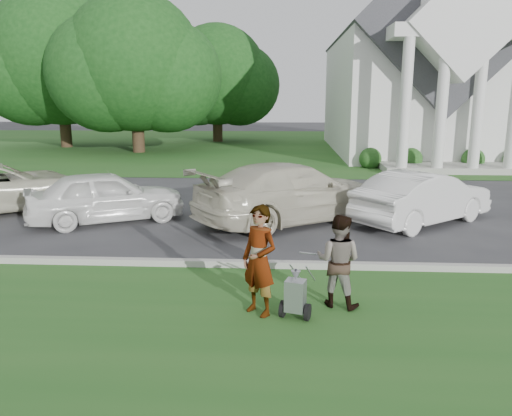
# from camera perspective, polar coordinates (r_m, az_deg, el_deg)

# --- Properties ---
(ground) EXTENTS (120.00, 120.00, 0.00)m
(ground) POSITION_cam_1_polar(r_m,az_deg,el_deg) (9.97, -3.97, -7.81)
(ground) COLOR #333335
(ground) RESTS_ON ground
(grass_strip) EXTENTS (80.00, 7.00, 0.01)m
(grass_strip) POSITION_cam_1_polar(r_m,az_deg,el_deg) (7.26, -6.99, -16.04)
(grass_strip) COLOR #23561D
(grass_strip) RESTS_ON ground
(church_lawn) EXTENTS (80.00, 30.00, 0.01)m
(church_lawn) POSITION_cam_1_polar(r_m,az_deg,el_deg) (36.45, 1.30, 7.17)
(church_lawn) COLOR #23561D
(church_lawn) RESTS_ON ground
(curb) EXTENTS (80.00, 0.18, 0.15)m
(curb) POSITION_cam_1_polar(r_m,az_deg,el_deg) (10.46, -3.60, -6.38)
(curb) COLOR #9E9E93
(curb) RESTS_ON ground
(church) EXTENTS (9.19, 19.00, 24.10)m
(church) POSITION_cam_1_polar(r_m,az_deg,el_deg) (33.39, 17.41, 16.32)
(church) COLOR white
(church) RESTS_ON ground
(tree_left) EXTENTS (10.63, 8.40, 9.71)m
(tree_left) POSITION_cam_1_polar(r_m,az_deg,el_deg) (32.62, -13.70, 15.17)
(tree_left) COLOR #332316
(tree_left) RESTS_ON ground
(tree_far) EXTENTS (11.64, 9.20, 10.73)m
(tree_far) POSITION_cam_1_polar(r_m,az_deg,el_deg) (37.54, -21.51, 15.18)
(tree_far) COLOR #332316
(tree_far) RESTS_ON ground
(tree_back) EXTENTS (9.61, 7.60, 8.89)m
(tree_back) POSITION_cam_1_polar(r_m,az_deg,el_deg) (39.62, -4.51, 14.41)
(tree_back) COLOR #332316
(tree_back) RESTS_ON ground
(striping_cart) EXTENTS (0.64, 1.01, 0.87)m
(striping_cart) POSITION_cam_1_polar(r_m,az_deg,el_deg) (8.06, 4.54, -10.04)
(striping_cart) COLOR black
(striping_cart) RESTS_ON ground
(person_left) EXTENTS (0.78, 0.75, 1.81)m
(person_left) POSITION_cam_1_polar(r_m,az_deg,el_deg) (8.01, 0.38, -6.12)
(person_left) COLOR #999999
(person_left) RESTS_ON ground
(person_right) EXTENTS (0.93, 0.84, 1.58)m
(person_right) POSITION_cam_1_polar(r_m,az_deg,el_deg) (8.47, 9.39, -6.06)
(person_right) COLOR #999999
(person_right) RESTS_ON ground
(parking_meter_near) EXTENTS (0.09, 0.08, 1.26)m
(parking_meter_near) POSITION_cam_1_polar(r_m,az_deg,el_deg) (9.79, 0.09, -3.25)
(parking_meter_near) COLOR #999BA1
(parking_meter_near) RESTS_ON ground
(car_b) EXTENTS (4.62, 3.50, 1.47)m
(car_b) POSITION_cam_1_polar(r_m,az_deg,el_deg) (14.63, -16.75, 1.29)
(car_b) COLOR white
(car_b) RESTS_ON ground
(car_c) EXTENTS (6.02, 5.28, 1.67)m
(car_c) POSITION_cam_1_polar(r_m,az_deg,el_deg) (14.09, 4.06, 1.79)
(car_c) COLOR beige
(car_c) RESTS_ON ground
(car_d) EXTENTS (4.43, 4.01, 1.47)m
(car_d) POSITION_cam_1_polar(r_m,az_deg,el_deg) (14.59, 18.52, 1.14)
(car_d) COLOR silver
(car_d) RESTS_ON ground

